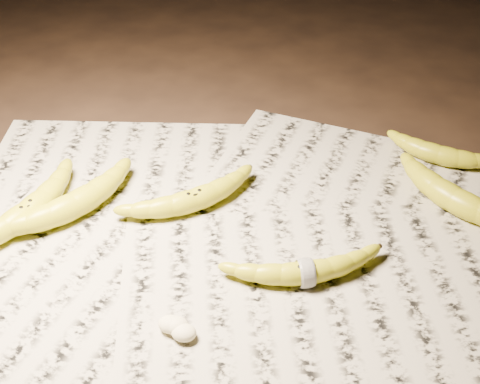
% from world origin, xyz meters
% --- Properties ---
extents(ground, '(3.00, 3.00, 0.00)m').
position_xyz_m(ground, '(0.00, 0.00, 0.00)').
color(ground, black).
rests_on(ground, ground).
extents(newspaper_patch, '(0.90, 0.70, 0.01)m').
position_xyz_m(newspaper_patch, '(-0.02, -0.04, 0.00)').
color(newspaper_patch, '#A6A18E').
rests_on(newspaper_patch, ground).
extents(banana_left_a, '(0.13, 0.23, 0.04)m').
position_xyz_m(banana_left_a, '(-0.32, -0.04, 0.03)').
color(banana_left_a, gold).
rests_on(banana_left_a, newspaper_patch).
extents(banana_left_b, '(0.17, 0.21, 0.04)m').
position_xyz_m(banana_left_b, '(-0.26, -0.01, 0.03)').
color(banana_left_b, gold).
rests_on(banana_left_b, newspaper_patch).
extents(banana_center, '(0.18, 0.17, 0.04)m').
position_xyz_m(banana_center, '(-0.10, 0.04, 0.03)').
color(banana_center, gold).
rests_on(banana_center, newspaper_patch).
extents(banana_taped, '(0.20, 0.12, 0.03)m').
position_xyz_m(banana_taped, '(0.09, -0.07, 0.02)').
color(banana_taped, gold).
rests_on(banana_taped, newspaper_patch).
extents(banana_upper_a, '(0.21, 0.18, 0.04)m').
position_xyz_m(banana_upper_a, '(0.28, 0.12, 0.03)').
color(banana_upper_a, gold).
rests_on(banana_upper_a, newspaper_patch).
extents(banana_upper_b, '(0.17, 0.09, 0.03)m').
position_xyz_m(banana_upper_b, '(0.26, 0.24, 0.02)').
color(banana_upper_b, gold).
rests_on(banana_upper_b, newspaper_patch).
extents(measuring_tape, '(0.02, 0.04, 0.04)m').
position_xyz_m(measuring_tape, '(0.09, -0.07, 0.02)').
color(measuring_tape, white).
rests_on(measuring_tape, newspaper_patch).
extents(flesh_chunk_a, '(0.03, 0.03, 0.02)m').
position_xyz_m(flesh_chunk_a, '(-0.06, -0.18, 0.02)').
color(flesh_chunk_a, beige).
rests_on(flesh_chunk_a, newspaper_patch).
extents(flesh_chunk_b, '(0.03, 0.03, 0.02)m').
position_xyz_m(flesh_chunk_b, '(-0.06, -0.18, 0.02)').
color(flesh_chunk_b, beige).
rests_on(flesh_chunk_b, newspaper_patch).
extents(flesh_chunk_c, '(0.03, 0.03, 0.02)m').
position_xyz_m(flesh_chunk_c, '(-0.04, -0.19, 0.02)').
color(flesh_chunk_c, beige).
rests_on(flesh_chunk_c, newspaper_patch).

